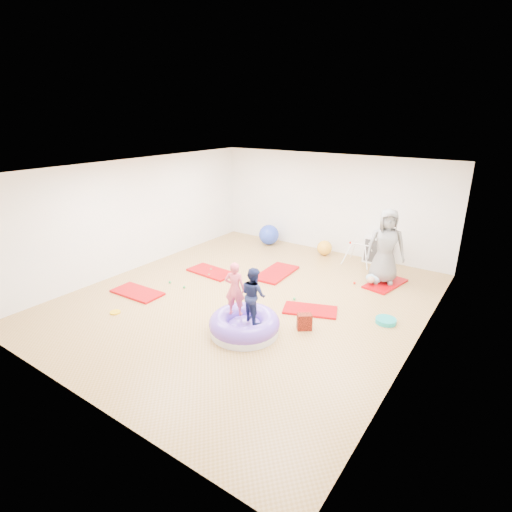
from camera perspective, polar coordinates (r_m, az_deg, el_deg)
The scene contains 19 objects.
room at distance 8.31m, azimuth -1.18°, elevation 2.67°, with size 7.01×8.01×2.81m.
gym_mat_front_left at distance 9.42m, azimuth -16.59°, elevation -5.02°, with size 1.18×0.59×0.05m, color #B2000B.
gym_mat_mid_left at distance 10.24m, azimuth -6.42°, elevation -2.25°, with size 1.22×0.61×0.05m, color #B2000B.
gym_mat_center_back at distance 10.11m, azimuth 2.90°, elevation -2.43°, with size 1.33×0.66×0.06m, color #B2000B.
gym_mat_right at distance 8.35m, azimuth 7.74°, elevation -7.65°, with size 1.08×0.54×0.05m, color #B2000B.
gym_mat_rear_right at distance 9.97m, azimuth 17.98°, elevation -3.77°, with size 1.16×0.58×0.05m, color #B2000B.
inflatable_cushion at distance 7.46m, azimuth -1.66°, elevation -9.82°, with size 1.31×1.31×0.41m.
child_pink at distance 7.23m, azimuth -3.05°, elevation -4.35°, with size 0.37×0.25×1.02m, color #E04E62.
child_navy at distance 7.01m, azimuth -0.36°, elevation -5.20°, with size 0.49×0.38×1.01m, color #141B44.
adult_caregiver at distance 9.71m, azimuth 18.06°, elevation 1.33°, with size 0.86×0.56×1.77m, color slate.
infant at distance 9.81m, azimuth 16.36°, elevation -3.13°, with size 0.37×0.37×0.22m.
ball_pit_balls at distance 9.09m, azimuth -3.32°, elevation -5.05°, with size 3.72×3.44×0.06m.
exercise_ball_blue at distance 12.31m, azimuth 1.86°, elevation 3.06°, with size 0.62×0.62×0.62m, color #223CBD.
exercise_ball_orange at distance 11.57m, azimuth 9.76°, elevation 1.16°, with size 0.42×0.42×0.42m, color gold.
infant_play_gym at distance 10.98m, azimuth 14.61°, elevation 0.74°, with size 0.75×0.71×0.58m.
cube_shelf at distance 11.24m, azimuth 17.00°, elevation 0.81°, with size 0.72×0.35×0.72m.
balance_disc at distance 8.23m, azimuth 18.05°, elevation -8.79°, with size 0.40×0.40×0.09m, color teal.
backpack at distance 7.62m, azimuth 6.94°, elevation -9.31°, with size 0.27×0.17×0.31m, color #AA1F0B.
yellow_toy at distance 8.69m, azimuth -19.48°, elevation -7.59°, with size 0.21×0.21×0.03m, color #EBB306.
Camera 1 is at (4.65, -6.44, 3.84)m, focal length 28.00 mm.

